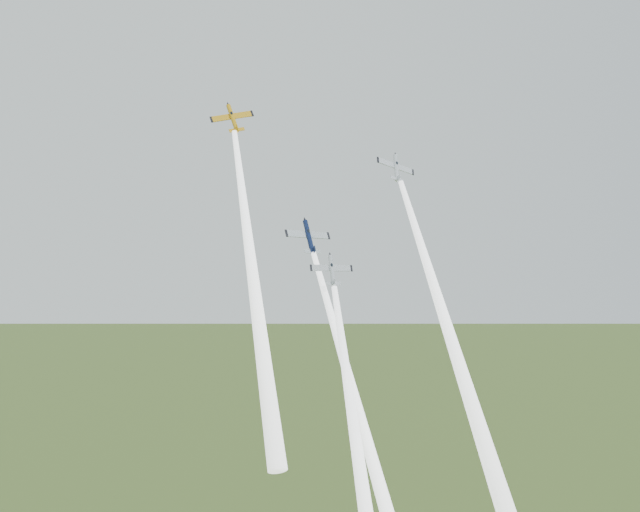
{
  "coord_description": "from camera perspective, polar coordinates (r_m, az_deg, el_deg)",
  "views": [
    {
      "loc": [
        -14.23,
        -138.95,
        93.15
      ],
      "look_at": [
        0.0,
        -6.0,
        92.0
      ],
      "focal_mm": 45.0,
      "sensor_mm": 36.0,
      "label": 1
    }
  ],
  "objects": [
    {
      "name": "smoke_trail_yellow",
      "position": [
        127.76,
        -4.76,
        -1.72
      ],
      "size": [
        9.18,
        35.88,
        53.43
      ],
      "primitive_type": null,
      "rotation": [
        -0.57,
        0.0,
        0.18
      ],
      "color": "white"
    },
    {
      "name": "smoke_trail_silver_low",
      "position": [
        117.27,
        2.88,
        -15.09
      ],
      "size": [
        6.4,
        35.33,
        52.31
      ],
      "primitive_type": null,
      "rotation": [
        -0.57,
        0.0,
        0.1
      ],
      "color": "white"
    },
    {
      "name": "plane_navy",
      "position": [
        142.08,
        -0.8,
        1.38
      ],
      "size": [
        9.89,
        8.61,
        8.39
      ],
      "primitive_type": null,
      "rotation": [
        1.0,
        0.05,
        0.36
      ],
      "color": "#0D173A"
    },
    {
      "name": "smoke_trail_navy",
      "position": [
        127.19,
        3.42,
        -13.22
      ],
      "size": [
        16.91,
        39.17,
        60.84
      ],
      "primitive_type": null,
      "rotation": [
        -0.57,
        0.0,
        0.36
      ],
      "color": "white"
    },
    {
      "name": "smoke_trail_silver_right",
      "position": [
        128.7,
        9.13,
        -5.33
      ],
      "size": [
        12.32,
        34.01,
        51.3
      ],
      "primitive_type": null,
      "rotation": [
        -0.57,
        0.0,
        0.28
      ],
      "color": "white"
    },
    {
      "name": "plane_silver_low",
      "position": [
        130.64,
        0.85,
        -1.01
      ],
      "size": [
        7.46,
        5.46,
        6.63
      ],
      "primitive_type": null,
      "rotation": [
        1.0,
        0.02,
        0.1
      ],
      "color": "#B2B8C1"
    },
    {
      "name": "plane_silver_right",
      "position": [
        144.3,
        5.44,
        6.27
      ],
      "size": [
        8.0,
        7.37,
        8.79
      ],
      "primitive_type": null,
      "rotation": [
        1.0,
        0.27,
        0.28
      ],
      "color": "silver"
    },
    {
      "name": "plane_yellow",
      "position": [
        147.77,
        -6.23,
        9.72
      ],
      "size": [
        9.77,
        6.44,
        8.71
      ],
      "primitive_type": null,
      "rotation": [
        1.0,
        -0.19,
        0.18
      ],
      "color": "orange"
    }
  ]
}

